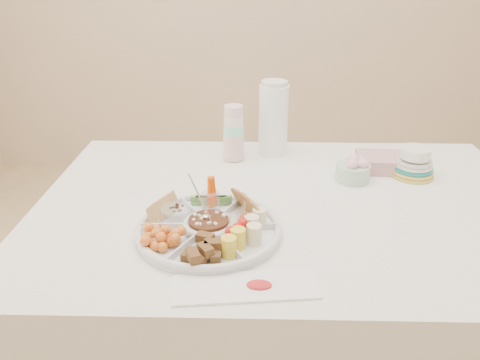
{
  "coord_description": "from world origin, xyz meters",
  "views": [
    {
      "loc": [
        -0.12,
        -1.25,
        1.42
      ],
      "look_at": [
        -0.15,
        -0.09,
        0.87
      ],
      "focal_mm": 35.0,
      "sensor_mm": 36.0,
      "label": 1
    }
  ],
  "objects_px": {
    "dining_table": "(284,301)",
    "thermos": "(273,117)",
    "plate_stack": "(414,164)",
    "party_tray": "(209,227)"
  },
  "relations": [
    {
      "from": "plate_stack",
      "to": "thermos",
      "type": "bearing_deg",
      "value": 156.92
    },
    {
      "from": "dining_table",
      "to": "plate_stack",
      "type": "height_order",
      "value": "plate_stack"
    },
    {
      "from": "thermos",
      "to": "dining_table",
      "type": "bearing_deg",
      "value": -84.79
    },
    {
      "from": "dining_table",
      "to": "plate_stack",
      "type": "distance_m",
      "value": 0.63
    },
    {
      "from": "party_tray",
      "to": "plate_stack",
      "type": "xyz_separation_m",
      "value": [
        0.65,
        0.39,
        0.02
      ]
    },
    {
      "from": "thermos",
      "to": "plate_stack",
      "type": "distance_m",
      "value": 0.51
    },
    {
      "from": "dining_table",
      "to": "party_tray",
      "type": "xyz_separation_m",
      "value": [
        -0.23,
        -0.19,
        0.4
      ]
    },
    {
      "from": "party_tray",
      "to": "dining_table",
      "type": "bearing_deg",
      "value": 39.69
    },
    {
      "from": "thermos",
      "to": "plate_stack",
      "type": "relative_size",
      "value": 2.0
    },
    {
      "from": "dining_table",
      "to": "thermos",
      "type": "bearing_deg",
      "value": 95.21
    }
  ]
}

